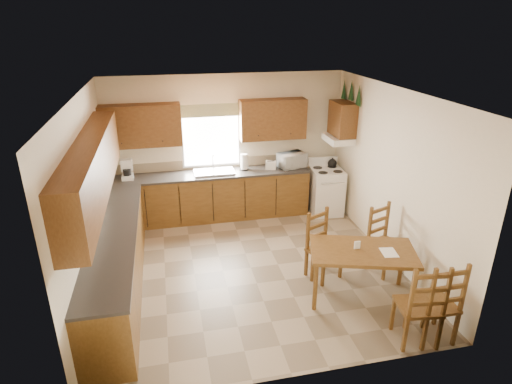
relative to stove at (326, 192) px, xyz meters
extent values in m
plane|color=#857359|center=(-1.88, -1.71, -0.44)|extent=(4.50, 4.50, 0.00)
plane|color=brown|center=(-1.88, -1.71, 2.26)|extent=(4.50, 4.50, 0.00)
plane|color=beige|center=(-4.13, -1.71, 0.91)|extent=(4.50, 4.50, 0.00)
plane|color=beige|center=(0.37, -1.71, 0.91)|extent=(4.50, 4.50, 0.00)
plane|color=beige|center=(-1.88, 0.54, 0.91)|extent=(4.50, 4.50, 0.00)
plane|color=beige|center=(-1.88, -3.96, 0.91)|extent=(4.50, 4.50, 0.00)
cube|color=brown|center=(-2.25, 0.24, 0.00)|extent=(3.75, 0.60, 0.88)
cube|color=brown|center=(-3.83, -1.86, 0.00)|extent=(0.60, 3.60, 0.88)
cube|color=#332E2B|center=(-2.25, 0.24, 0.46)|extent=(3.75, 0.63, 0.04)
cube|color=#332E2B|center=(-3.83, -1.86, 0.46)|extent=(0.63, 3.60, 0.04)
cube|color=#847459|center=(-2.25, 0.53, 0.57)|extent=(3.75, 0.01, 0.18)
cube|color=brown|center=(-3.43, 0.38, 1.41)|extent=(1.41, 0.33, 0.75)
cube|color=brown|center=(-1.02, 0.38, 1.41)|extent=(1.25, 0.33, 0.75)
cube|color=brown|center=(-3.96, -1.86, 1.41)|extent=(0.33, 3.60, 0.75)
cube|color=brown|center=(0.20, -0.06, 1.46)|extent=(0.33, 0.62, 0.62)
cube|color=white|center=(0.15, -0.06, 1.08)|extent=(0.44, 0.62, 0.12)
cube|color=white|center=(-2.18, 0.51, 1.11)|extent=(1.13, 0.02, 1.18)
cube|color=white|center=(-2.18, 0.51, 1.11)|extent=(1.05, 0.01, 1.10)
cube|color=#40592A|center=(-2.18, 0.48, 1.61)|extent=(1.19, 0.01, 0.24)
cube|color=silver|center=(-2.18, 0.24, 0.50)|extent=(0.75, 0.45, 0.04)
cone|color=#163D1C|center=(0.33, -0.38, 1.94)|extent=(0.22, 0.22, 0.36)
cone|color=#163D1C|center=(0.33, -0.06, 1.98)|extent=(0.22, 0.22, 0.36)
cone|color=#163D1C|center=(0.33, 0.26, 1.94)|extent=(0.22, 0.22, 0.36)
cube|color=white|center=(0.00, 0.00, 0.00)|extent=(0.64, 0.66, 0.88)
cube|color=white|center=(-3.75, 0.25, 0.64)|extent=(0.26, 0.28, 0.32)
cylinder|color=white|center=(-1.59, 0.29, 0.64)|extent=(0.17, 0.17, 0.31)
cube|color=white|center=(-1.08, 0.22, 0.56)|extent=(0.22, 0.17, 0.16)
imported|color=white|center=(-0.65, 0.24, 0.62)|extent=(0.56, 0.47, 0.28)
cube|color=brown|center=(-0.55, -2.75, -0.07)|extent=(1.56, 1.16, 0.74)
cube|color=brown|center=(-0.27, -3.70, 0.12)|extent=(0.52, 0.50, 1.11)
cube|color=brown|center=(-0.06, -3.70, 0.12)|extent=(0.47, 0.45, 1.11)
cube|color=brown|center=(-0.86, -2.17, 0.07)|extent=(0.56, 0.55, 1.03)
cube|color=brown|center=(0.10, -2.22, 0.08)|extent=(0.56, 0.55, 1.05)
cube|color=white|center=(-0.24, -2.89, 0.31)|extent=(0.24, 0.29, 0.00)
cube|color=white|center=(-0.62, -2.70, 0.36)|extent=(0.08, 0.02, 0.11)
camera|label=1|loc=(-3.03, -7.34, 3.21)|focal=30.00mm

